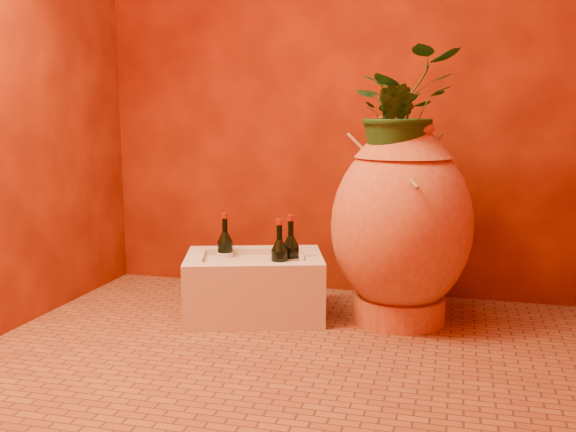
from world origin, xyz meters
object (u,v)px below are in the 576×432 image
(wine_bottle_b, at_px, (280,265))
(wall_tap, at_px, (381,130))
(amphora, at_px, (401,224))
(stone_basin, at_px, (254,287))
(wine_bottle_a, at_px, (291,261))
(wine_bottle_c, at_px, (225,255))

(wine_bottle_b, height_order, wall_tap, wall_tap)
(amphora, xyz_separation_m, stone_basin, (-0.66, -0.11, -0.31))
(wine_bottle_a, distance_m, wine_bottle_c, 0.34)
(stone_basin, bearing_deg, wine_bottle_a, -1.80)
(wine_bottle_c, distance_m, wall_tap, 0.99)
(wine_bottle_a, bearing_deg, amphora, 13.30)
(stone_basin, relative_size, wall_tap, 4.91)
(wine_bottle_c, relative_size, wall_tap, 2.12)
(wall_tap, bearing_deg, wine_bottle_b, -124.43)
(wine_bottle_a, xyz_separation_m, wine_bottle_c, (-0.34, 0.05, -0.00))
(wine_bottle_a, bearing_deg, wine_bottle_c, 170.77)
(wine_bottle_c, xyz_separation_m, wall_tap, (0.68, 0.42, 0.58))
(wine_bottle_c, bearing_deg, wine_bottle_b, -22.56)
(wine_bottle_a, relative_size, wine_bottle_c, 1.04)
(wine_bottle_b, bearing_deg, wine_bottle_a, 65.15)
(amphora, relative_size, wall_tap, 6.11)
(amphora, xyz_separation_m, wine_bottle_c, (-0.82, -0.06, -0.18))
(stone_basin, relative_size, wine_bottle_c, 2.32)
(amphora, distance_m, stone_basin, 0.74)
(wine_bottle_a, height_order, wall_tap, wall_tap)
(wine_bottle_c, bearing_deg, wine_bottle_a, -9.23)
(wine_bottle_b, bearing_deg, wall_tap, 55.57)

